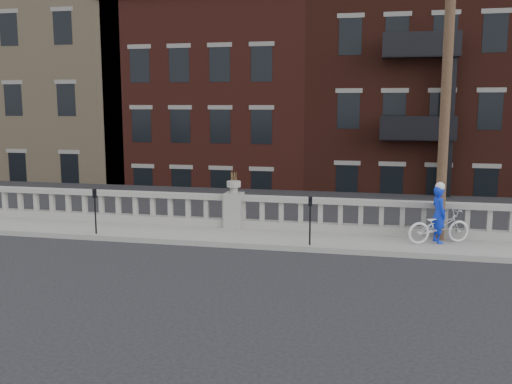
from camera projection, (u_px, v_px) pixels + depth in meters
ground at (195, 266)px, 14.33m from camera, size 120.00×120.00×0.00m
sidewalk at (226, 236)px, 17.21m from camera, size 32.00×2.20×0.15m
balustrade at (234, 212)px, 18.04m from camera, size 28.00×0.34×1.03m
planter_pedestal at (234, 206)px, 18.01m from camera, size 0.55×0.55×1.76m
lower_level at (318, 126)px, 36.04m from camera, size 80.00×44.00×20.80m
utility_pole at (448, 59)px, 15.68m from camera, size 1.60×0.28×10.00m
parking_meter_b at (95, 206)px, 17.06m from camera, size 0.10×0.09×1.36m
parking_meter_c at (310, 215)px, 15.69m from camera, size 0.10×0.09×1.36m
bicycle at (439, 226)px, 15.99m from camera, size 1.93×1.32×0.96m
cyclist at (439, 214)px, 16.00m from camera, size 0.57×0.69×1.61m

